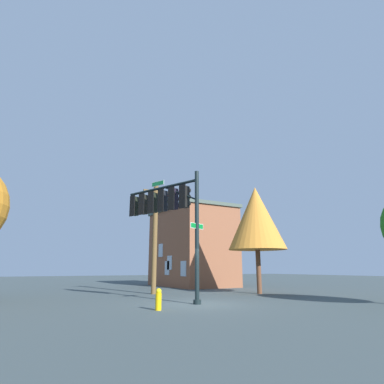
{
  "coord_description": "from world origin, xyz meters",
  "views": [
    {
      "loc": [
        -13.31,
        7.85,
        1.61
      ],
      "look_at": [
        -0.26,
        0.42,
        5.17
      ],
      "focal_mm": 30.08,
      "sensor_mm": 36.0,
      "label": 1
    }
  ],
  "objects_px": {
    "fire_hydrant": "(158,299)",
    "tree_near": "(256,218)",
    "utility_pole": "(155,235)",
    "brick_building": "(192,247)",
    "signal_pole_assembly": "(165,207)"
  },
  "relations": [
    {
      "from": "signal_pole_assembly",
      "to": "fire_hydrant",
      "type": "relative_size",
      "value": 7.64
    },
    {
      "from": "brick_building",
      "to": "tree_near",
      "type": "bearing_deg",
      "value": 176.38
    },
    {
      "from": "fire_hydrant",
      "to": "tree_near",
      "type": "relative_size",
      "value": 0.12
    },
    {
      "from": "fire_hydrant",
      "to": "brick_building",
      "type": "xyz_separation_m",
      "value": [
        14.37,
        -9.66,
        3.17
      ]
    },
    {
      "from": "signal_pole_assembly",
      "to": "brick_building",
      "type": "xyz_separation_m",
      "value": [
        11.15,
        -7.96,
        -1.22
      ]
    },
    {
      "from": "utility_pole",
      "to": "fire_hydrant",
      "type": "relative_size",
      "value": 8.81
    },
    {
      "from": "signal_pole_assembly",
      "to": "fire_hydrant",
      "type": "bearing_deg",
      "value": 152.22
    },
    {
      "from": "fire_hydrant",
      "to": "tree_near",
      "type": "bearing_deg",
      "value": -64.06
    },
    {
      "from": "brick_building",
      "to": "fire_hydrant",
      "type": "bearing_deg",
      "value": 146.1
    },
    {
      "from": "tree_near",
      "to": "utility_pole",
      "type": "bearing_deg",
      "value": 62.16
    },
    {
      "from": "utility_pole",
      "to": "brick_building",
      "type": "xyz_separation_m",
      "value": [
        6.8,
        -6.65,
        -0.17
      ]
    },
    {
      "from": "utility_pole",
      "to": "fire_hydrant",
      "type": "distance_m",
      "value": 8.81
    },
    {
      "from": "fire_hydrant",
      "to": "brick_building",
      "type": "relative_size",
      "value": 0.09
    },
    {
      "from": "signal_pole_assembly",
      "to": "utility_pole",
      "type": "distance_m",
      "value": 4.67
    },
    {
      "from": "fire_hydrant",
      "to": "brick_building",
      "type": "bearing_deg",
      "value": -33.9
    }
  ]
}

